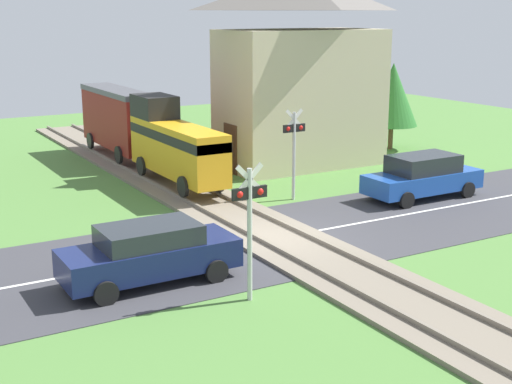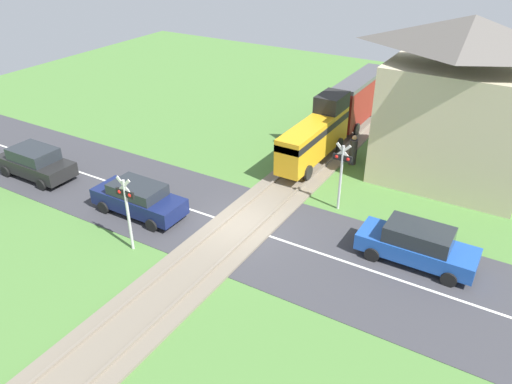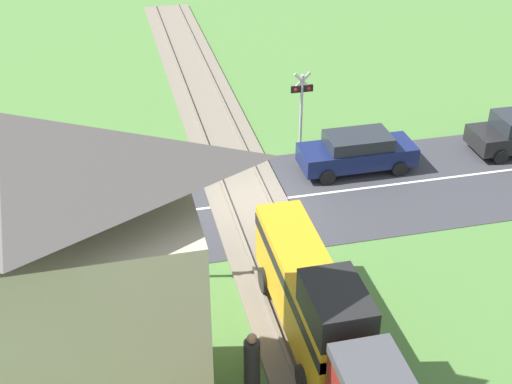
{
  "view_description": "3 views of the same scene",
  "coord_description": "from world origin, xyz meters",
  "px_view_note": "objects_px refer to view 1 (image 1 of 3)",
  "views": [
    {
      "loc": [
        -10.83,
        -17.42,
        6.67
      ],
      "look_at": [
        0.0,
        1.21,
        1.2
      ],
      "focal_mm": 50.0,
      "sensor_mm": 36.0,
      "label": 1
    },
    {
      "loc": [
        10.0,
        -15.42,
        12.18
      ],
      "look_at": [
        0.0,
        1.21,
        1.2
      ],
      "focal_mm": 35.0,
      "sensor_mm": 36.0,
      "label": 2
    },
    {
      "loc": [
        4.69,
        21.18,
        13.82
      ],
      "look_at": [
        0.0,
        1.21,
        1.2
      ],
      "focal_mm": 50.0,
      "sensor_mm": 36.0,
      "label": 3
    }
  ],
  "objects_px": {
    "train": "(143,129)",
    "crossing_signal_west_approach": "(250,214)",
    "car_far_side": "(423,176)",
    "car_near_crossing": "(150,253)",
    "pedestrian_by_station": "(205,159)",
    "station_building": "(301,74)",
    "crossing_signal_east_approach": "(294,142)"
  },
  "relations": [
    {
      "from": "train",
      "to": "crossing_signal_west_approach",
      "type": "bearing_deg",
      "value": -101.81
    },
    {
      "from": "car_far_side",
      "to": "crossing_signal_west_approach",
      "type": "bearing_deg",
      "value": -153.42
    },
    {
      "from": "car_near_crossing",
      "to": "car_far_side",
      "type": "height_order",
      "value": "car_far_side"
    },
    {
      "from": "car_far_side",
      "to": "pedestrian_by_station",
      "type": "distance_m",
      "value": 8.85
    },
    {
      "from": "car_far_side",
      "to": "pedestrian_by_station",
      "type": "bearing_deg",
      "value": 127.47
    },
    {
      "from": "train",
      "to": "car_far_side",
      "type": "bearing_deg",
      "value": -52.15
    },
    {
      "from": "train",
      "to": "car_far_side",
      "type": "xyz_separation_m",
      "value": [
        7.19,
        -9.26,
        -1.02
      ]
    },
    {
      "from": "train",
      "to": "pedestrian_by_station",
      "type": "relative_size",
      "value": 7.67
    },
    {
      "from": "car_near_crossing",
      "to": "car_far_side",
      "type": "xyz_separation_m",
      "value": [
        11.82,
        2.88,
        0.03
      ]
    },
    {
      "from": "car_near_crossing",
      "to": "train",
      "type": "bearing_deg",
      "value": 69.14
    },
    {
      "from": "car_near_crossing",
      "to": "crossing_signal_west_approach",
      "type": "xyz_separation_m",
      "value": [
        1.62,
        -2.22,
        1.32
      ]
    },
    {
      "from": "car_near_crossing",
      "to": "car_far_side",
      "type": "bearing_deg",
      "value": 13.7
    },
    {
      "from": "crossing_signal_west_approach",
      "to": "car_near_crossing",
      "type": "bearing_deg",
      "value": 126.2
    },
    {
      "from": "station_building",
      "to": "pedestrian_by_station",
      "type": "distance_m",
      "value": 5.77
    },
    {
      "from": "car_far_side",
      "to": "pedestrian_by_station",
      "type": "height_order",
      "value": "pedestrian_by_station"
    },
    {
      "from": "crossing_signal_west_approach",
      "to": "station_building",
      "type": "distance_m",
      "value": 15.7
    },
    {
      "from": "car_near_crossing",
      "to": "station_building",
      "type": "relative_size",
      "value": 0.54
    },
    {
      "from": "car_near_crossing",
      "to": "car_far_side",
      "type": "relative_size",
      "value": 0.98
    },
    {
      "from": "train",
      "to": "pedestrian_by_station",
      "type": "distance_m",
      "value": 3.07
    },
    {
      "from": "crossing_signal_west_approach",
      "to": "train",
      "type": "bearing_deg",
      "value": 78.19
    },
    {
      "from": "crossing_signal_west_approach",
      "to": "pedestrian_by_station",
      "type": "relative_size",
      "value": 1.96
    },
    {
      "from": "train",
      "to": "crossing_signal_west_approach",
      "type": "height_order",
      "value": "train"
    },
    {
      "from": "crossing_signal_east_approach",
      "to": "train",
      "type": "bearing_deg",
      "value": 113.09
    },
    {
      "from": "crossing_signal_east_approach",
      "to": "car_far_side",
      "type": "bearing_deg",
      "value": -27.89
    },
    {
      "from": "pedestrian_by_station",
      "to": "crossing_signal_east_approach",
      "type": "bearing_deg",
      "value": -76.08
    },
    {
      "from": "car_far_side",
      "to": "station_building",
      "type": "xyz_separation_m",
      "value": [
        -0.62,
        7.2,
        3.2
      ]
    },
    {
      "from": "car_near_crossing",
      "to": "crossing_signal_east_approach",
      "type": "relative_size",
      "value": 1.34
    },
    {
      "from": "car_near_crossing",
      "to": "pedestrian_by_station",
      "type": "xyz_separation_m",
      "value": [
        6.43,
        9.9,
        -0.03
      ]
    },
    {
      "from": "train",
      "to": "crossing_signal_east_approach",
      "type": "bearing_deg",
      "value": -66.91
    },
    {
      "from": "car_far_side",
      "to": "train",
      "type": "bearing_deg",
      "value": 127.85
    },
    {
      "from": "pedestrian_by_station",
      "to": "car_near_crossing",
      "type": "bearing_deg",
      "value": -123.01
    },
    {
      "from": "crossing_signal_west_approach",
      "to": "car_far_side",
      "type": "bearing_deg",
      "value": 26.58
    }
  ]
}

